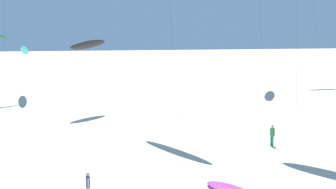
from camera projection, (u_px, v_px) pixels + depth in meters
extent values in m
cone|color=#287533|center=(0.00, 35.00, 37.33)|extent=(2.06, 0.69, 1.15)
cylinder|color=#4C4C51|center=(262.00, 46.00, 52.91)|extent=(2.68, 9.95, 13.48)
cylinder|color=#4C4C51|center=(297.00, 37.00, 27.98)|extent=(1.79, 5.27, 17.11)
ellipsoid|color=black|center=(88.00, 45.00, 41.77)|extent=(4.16, 3.94, 1.53)
ellipsoid|color=purple|center=(88.00, 44.00, 41.77)|extent=(3.79, 3.42, 0.85)
cylinder|color=#4C4C51|center=(88.00, 83.00, 39.70)|extent=(0.12, 5.56, 7.30)
ellipsoid|color=#19B2B7|center=(24.00, 50.00, 51.02)|extent=(2.83, 8.12, 2.12)
ellipsoid|color=#EA5193|center=(24.00, 50.00, 51.02)|extent=(2.16, 8.18, 1.67)
cylinder|color=#4C4C51|center=(13.00, 80.00, 46.65)|extent=(1.06, 9.94, 6.16)
cylinder|color=#4C4C51|center=(316.00, 29.00, 60.57)|extent=(0.31, 7.70, 17.71)
cylinder|color=#4C4C51|center=(4.00, 16.00, 49.49)|extent=(0.30, 4.81, 21.11)
cylinder|color=#4C4C51|center=(174.00, 64.00, 29.67)|extent=(0.35, 8.73, 13.01)
cylinder|color=#338E56|center=(273.00, 141.00, 31.06)|extent=(0.14, 0.14, 0.86)
cylinder|color=#338E56|center=(271.00, 140.00, 31.20)|extent=(0.14, 0.14, 0.86)
cube|color=#338C4C|center=(272.00, 132.00, 31.01)|extent=(0.31, 0.36, 0.59)
cylinder|color=tan|center=(274.00, 133.00, 30.84)|extent=(0.09, 0.09, 0.56)
cylinder|color=tan|center=(270.00, 131.00, 31.18)|extent=(0.09, 0.09, 0.56)
sphere|color=tan|center=(273.00, 126.00, 30.93)|extent=(0.21, 0.21, 0.21)
cube|color=#2D4CA5|center=(88.00, 182.00, 21.09)|extent=(0.24, 0.33, 0.61)
cylinder|color=tan|center=(88.00, 181.00, 21.30)|extent=(0.09, 0.09, 0.56)
cylinder|color=tan|center=(88.00, 184.00, 20.90)|extent=(0.09, 0.09, 0.56)
sphere|color=tan|center=(88.00, 174.00, 21.02)|extent=(0.21, 0.21, 0.21)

